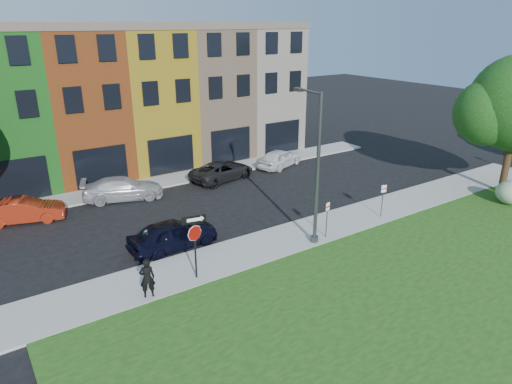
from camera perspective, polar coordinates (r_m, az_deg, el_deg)
ground at (r=21.27m, az=7.88°, el=-9.28°), size 120.00×120.00×0.00m
sidewalk_near at (r=24.42m, az=6.77°, el=-4.97°), size 40.00×3.00×0.12m
sidewalk_far at (r=31.90m, az=-14.45°, el=0.71°), size 40.00×2.40×0.12m
rowhouse_block at (r=36.62m, az=-17.79°, el=10.88°), size 30.00×10.12×10.00m
stop_sign at (r=19.27m, az=-7.68°, el=-5.24°), size 1.04×0.24×2.91m
man at (r=18.91m, az=-13.45°, el=-10.42°), size 0.82×0.72×1.68m
sedan_near at (r=22.76m, az=-10.32°, el=-5.22°), size 2.23×4.60×1.51m
parked_car_red at (r=28.40m, az=-26.96°, el=-2.06°), size 3.75×4.97×1.37m
parked_car_silver at (r=29.75m, az=-16.31°, el=0.42°), size 4.67×5.99×1.42m
parked_car_dark at (r=32.23m, az=-4.25°, el=2.67°), size 4.29×5.77×1.34m
parked_car_white at (r=35.10m, az=2.98°, el=4.25°), size 4.30×5.19×1.41m
street_lamp at (r=22.05m, az=7.42°, el=2.83°), size 0.73×2.56×7.43m
parking_sign_a at (r=23.33m, az=8.88°, el=-2.82°), size 0.31×0.12×1.96m
parking_sign_b at (r=26.47m, az=15.58°, el=-0.50°), size 0.31×0.13×1.95m
shrub at (r=31.60m, az=29.25°, el=-0.04°), size 1.71×1.71×1.45m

